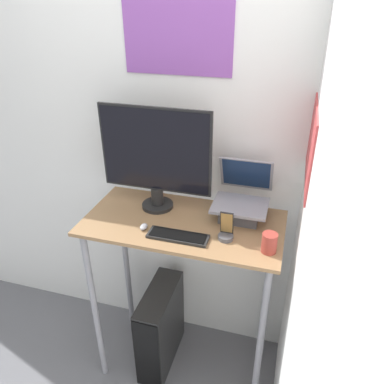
{
  "coord_description": "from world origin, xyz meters",
  "views": [
    {
      "loc": [
        0.5,
        -1.29,
        2.15
      ],
      "look_at": [
        0.05,
        0.26,
        1.28
      ],
      "focal_mm": 35.0,
      "sensor_mm": 36.0,
      "label": 1
    }
  ],
  "objects_px": {
    "mouse": "(144,227)",
    "computer_tower": "(161,327)",
    "cell_phone": "(226,232)",
    "laptop": "(241,203)",
    "keyboard": "(178,236)",
    "monitor": "(155,159)"
  },
  "relations": [
    {
      "from": "computer_tower",
      "to": "keyboard",
      "type": "bearing_deg",
      "value": -38.7
    },
    {
      "from": "cell_phone",
      "to": "computer_tower",
      "type": "distance_m",
      "value": 0.95
    },
    {
      "from": "computer_tower",
      "to": "mouse",
      "type": "bearing_deg",
      "value": -94.77
    },
    {
      "from": "keyboard",
      "to": "cell_phone",
      "type": "bearing_deg",
      "value": 14.04
    },
    {
      "from": "mouse",
      "to": "computer_tower",
      "type": "height_order",
      "value": "mouse"
    },
    {
      "from": "keyboard",
      "to": "computer_tower",
      "type": "bearing_deg",
      "value": 141.3
    },
    {
      "from": "keyboard",
      "to": "cell_phone",
      "type": "distance_m",
      "value": 0.23
    },
    {
      "from": "laptop",
      "to": "computer_tower",
      "type": "height_order",
      "value": "laptop"
    },
    {
      "from": "mouse",
      "to": "computer_tower",
      "type": "relative_size",
      "value": 0.1
    },
    {
      "from": "mouse",
      "to": "keyboard",
      "type": "bearing_deg",
      "value": -7.25
    },
    {
      "from": "keyboard",
      "to": "monitor",
      "type": "bearing_deg",
      "value": 128.38
    },
    {
      "from": "laptop",
      "to": "cell_phone",
      "type": "bearing_deg",
      "value": -98.16
    },
    {
      "from": "monitor",
      "to": "cell_phone",
      "type": "distance_m",
      "value": 0.53
    },
    {
      "from": "mouse",
      "to": "computer_tower",
      "type": "distance_m",
      "value": 0.84
    },
    {
      "from": "cell_phone",
      "to": "keyboard",
      "type": "bearing_deg",
      "value": -165.96
    },
    {
      "from": "keyboard",
      "to": "laptop",
      "type": "bearing_deg",
      "value": 47.61
    },
    {
      "from": "laptop",
      "to": "cell_phone",
      "type": "distance_m",
      "value": 0.23
    },
    {
      "from": "laptop",
      "to": "mouse",
      "type": "height_order",
      "value": "laptop"
    },
    {
      "from": "laptop",
      "to": "mouse",
      "type": "distance_m",
      "value": 0.52
    },
    {
      "from": "monitor",
      "to": "keyboard",
      "type": "relative_size",
      "value": 2.0
    },
    {
      "from": "laptop",
      "to": "cell_phone",
      "type": "xyz_separation_m",
      "value": [
        -0.03,
        -0.22,
        -0.04
      ]
    },
    {
      "from": "monitor",
      "to": "computer_tower",
      "type": "distance_m",
      "value": 1.11
    }
  ]
}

